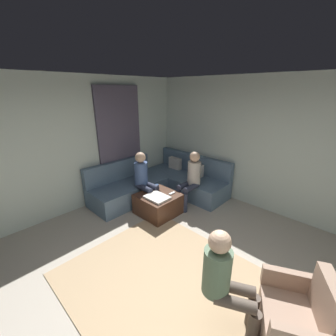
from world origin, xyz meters
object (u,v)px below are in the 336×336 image
Objects in this scene: armchair at (297,323)px; person_on_couch_back at (191,177)px; ottoman at (158,204)px; sectional_couch at (162,183)px; person_on_armchair at (226,279)px; coffee_mug at (157,186)px; game_remote at (172,193)px; person_on_couch_side at (144,178)px.

person_on_couch_back is (-2.48, 1.51, 0.35)m from armchair.
ottoman is 0.89m from person_on_couch_back.
person_on_armchair reaches higher than sectional_couch.
ottoman is 8.00× the size of coffee_mug.
sectional_couch is at bearing 3.75° from person_on_couch_back.
game_remote is at bearing -150.56° from person_on_armchair.
game_remote is at bearing 5.71° from coffee_mug.
person_on_couch_back is 1.02× the size of person_on_armchair.
game_remote is at bearing 50.71° from ottoman.
coffee_mug is at bearing 47.83° from person_on_couch_back.
person_on_couch_side is 1.02× the size of person_on_armchair.
ottoman is at bearing -129.29° from game_remote.
person_on_couch_back reaches higher than sectional_couch.
person_on_armchair reaches higher than game_remote.
armchair is at bearing -16.02° from ottoman.
person_on_couch_back reaches higher than game_remote.
ottoman is 0.36m from game_remote.
game_remote reaches higher than ottoman.
armchair is (2.75, -0.79, 0.10)m from ottoman.
person_on_couch_side is (-0.20, -0.17, 0.19)m from coffee_mug.
person_on_couch_back is (0.84, 0.06, 0.38)m from sectional_couch.
person_on_couch_back is at bearing 80.04° from game_remote.
person_on_couch_side is at bearing 49.46° from armchair.
ottoman is 5.07× the size of game_remote.
person_on_armchair is at bearing -27.31° from ottoman.
coffee_mug is 0.11× the size of armchair.
coffee_mug is 3.13m from armchair.
coffee_mug is at bearing 140.71° from ottoman.
sectional_couch reaches higher than ottoman.
coffee_mug is 0.08× the size of person_on_couch_side.
person_on_armchair is (2.70, -1.76, 0.36)m from sectional_couch.
person_on_couch_side is (-0.69, -0.71, 0.00)m from person_on_couch_back.
person_on_couch_back is 0.99m from person_on_couch_side.
sectional_couch reaches higher than coffee_mug.
person_on_armchair is at bearing -33.13° from sectional_couch.
ottoman is at bearing 89.11° from person_on_couch_side.
armchair reaches higher than ottoman.
sectional_couch is at bearing 149.48° from game_remote.
person_on_couch_side reaches higher than sectional_couch.
coffee_mug reaches higher than game_remote.
game_remote is 2.36m from person_on_armchair.
armchair is 0.76× the size of person_on_armchair.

